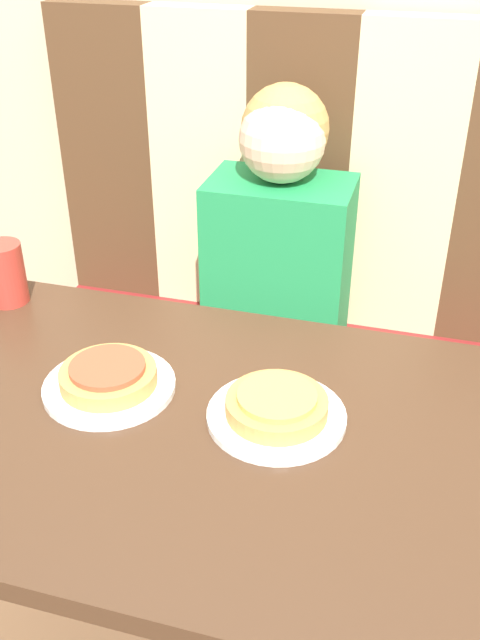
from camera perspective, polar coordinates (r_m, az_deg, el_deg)
booth_seat at (r=1.93m, az=2.70°, el=-7.91°), size 1.26×0.49×0.46m
booth_backrest at (r=1.80m, az=4.75°, el=11.42°), size 1.26×0.08×0.76m
dining_table at (r=1.18m, az=-4.48°, el=-11.68°), size 1.07×0.68×0.74m
person at (r=1.64m, az=3.21°, el=7.15°), size 0.32×0.22×0.64m
plate_left at (r=1.19m, az=-10.40°, el=-5.24°), size 0.22×0.22×0.01m
plate_right at (r=1.11m, az=2.93°, el=-7.68°), size 0.22×0.22×0.01m
pizza_left at (r=1.17m, az=-10.50°, el=-4.34°), size 0.16×0.16×0.04m
pizza_right at (r=1.09m, az=2.96°, el=-6.75°), size 0.16×0.16×0.04m
drinking_cup at (r=1.46m, az=-18.27°, el=3.57°), size 0.08×0.08×0.12m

